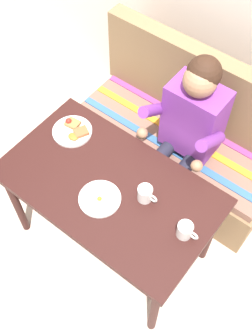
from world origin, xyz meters
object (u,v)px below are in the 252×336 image
(coffee_mug_second, at_px, (185,230))
(plate_breakfast, at_px, (73,130))
(person, at_px, (187,128))
(couch, at_px, (180,142))
(table, at_px, (110,193))
(coffee_mug, at_px, (145,194))
(plate_eggs, at_px, (100,199))

(coffee_mug_second, bearing_deg, plate_breakfast, 170.52)
(person, relative_size, coffee_mug_second, 10.27)
(couch, bearing_deg, table, -90.00)
(plate_breakfast, distance_m, coffee_mug, 0.61)
(plate_breakfast, xyz_separation_m, coffee_mug_second, (0.88, -0.15, 0.03))
(table, xyz_separation_m, coffee_mug, (0.20, 0.05, 0.13))
(table, xyz_separation_m, plate_breakfast, (-0.40, 0.16, 0.10))
(plate_eggs, bearing_deg, coffee_mug_second, 13.00)
(couch, height_order, plate_breakfast, couch)
(coffee_mug, height_order, coffee_mug_second, coffee_mug)
(table, xyz_separation_m, coffee_mug_second, (0.48, 0.01, 0.13))
(plate_breakfast, relative_size, plate_eggs, 1.03)
(plate_breakfast, distance_m, plate_eggs, 0.49)
(couch, relative_size, person, 1.19)
(person, relative_size, plate_breakfast, 5.16)
(person, bearing_deg, coffee_mug, -80.84)
(plate_eggs, bearing_deg, plate_breakfast, 148.71)
(person, height_order, plate_eggs, person)
(couch, bearing_deg, person, -56.18)
(plate_eggs, distance_m, coffee_mug_second, 0.48)
(plate_eggs, bearing_deg, table, 100.48)
(plate_eggs, distance_m, coffee_mug, 0.24)
(person, xyz_separation_m, plate_breakfast, (-0.52, -0.43, 0.00))
(coffee_mug, bearing_deg, coffee_mug_second, -9.33)
(plate_eggs, bearing_deg, person, 81.85)
(table, bearing_deg, plate_eggs, -79.52)
(coffee_mug_second, bearing_deg, coffee_mug, 170.67)
(coffee_mug_second, bearing_deg, couch, 122.56)
(coffee_mug, bearing_deg, plate_eggs, -140.38)
(person, height_order, plate_breakfast, person)
(table, bearing_deg, person, 78.76)
(person, bearing_deg, table, -101.24)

